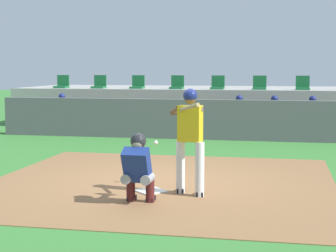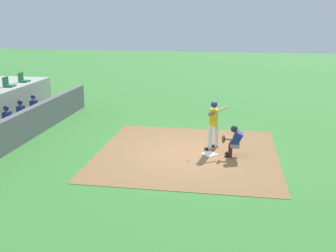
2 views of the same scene
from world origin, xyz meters
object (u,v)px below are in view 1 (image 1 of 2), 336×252
(batter_at_plate, at_px, (190,134))
(dugout_player_2, at_px, (274,116))
(dugout_player_0, at_px, (61,112))
(dugout_player_1, at_px, (239,115))
(stadium_seat_5, at_px, (260,86))
(stadium_seat_0, at_px, (62,84))
(stadium_seat_1, at_px, (99,85))
(stadium_seat_2, at_px, (138,85))
(dugout_player_3, at_px, (312,116))
(stadium_seat_6, at_px, (303,86))
(catcher_crouched, at_px, (138,166))
(stadium_seat_4, at_px, (218,85))
(home_plate, at_px, (151,191))
(stadium_seat_3, at_px, (177,85))

(batter_at_plate, xyz_separation_m, dugout_player_2, (1.29, 8.22, -0.36))
(dugout_player_0, distance_m, dugout_player_1, 5.91)
(dugout_player_0, height_order, stadium_seat_5, stadium_seat_5)
(dugout_player_1, distance_m, stadium_seat_0, 7.03)
(stadium_seat_1, xyz_separation_m, stadium_seat_2, (1.44, 0.00, 0.00))
(stadium_seat_1, bearing_deg, dugout_player_3, -15.26)
(dugout_player_3, distance_m, stadium_seat_0, 9.17)
(stadium_seat_6, bearing_deg, catcher_crouched, -104.74)
(dugout_player_2, distance_m, stadium_seat_5, 2.27)
(dugout_player_1, bearing_deg, stadium_seat_0, 163.05)
(stadium_seat_2, relative_size, stadium_seat_4, 1.00)
(dugout_player_0, bearing_deg, dugout_player_2, 0.00)
(dugout_player_0, xyz_separation_m, stadium_seat_6, (7.90, 2.03, 0.86))
(home_plate, xyz_separation_m, stadium_seat_6, (2.89, 10.18, 1.51))
(dugout_player_1, distance_m, stadium_seat_1, 5.68)
(stadium_seat_2, height_order, stadium_seat_3, same)
(dugout_player_0, height_order, dugout_player_2, same)
(home_plate, distance_m, batter_at_plate, 1.23)
(home_plate, xyz_separation_m, dugout_player_0, (-5.01, 8.14, 0.65))
(home_plate, height_order, catcher_crouched, catcher_crouched)
(dugout_player_0, distance_m, stadium_seat_3, 4.19)
(stadium_seat_1, height_order, stadium_seat_3, same)
(catcher_crouched, xyz_separation_m, stadium_seat_3, (-1.44, 11.00, 0.93))
(stadium_seat_2, relative_size, stadium_seat_6, 1.00)
(stadium_seat_3, height_order, stadium_seat_6, same)
(stadium_seat_3, height_order, stadium_seat_4, same)
(dugout_player_0, bearing_deg, home_plate, -58.41)
(dugout_player_0, bearing_deg, dugout_player_1, 0.00)
(catcher_crouched, xyz_separation_m, dugout_player_0, (-5.00, 8.96, 0.07))
(stadium_seat_0, height_order, stadium_seat_1, same)
(stadium_seat_2, xyz_separation_m, stadium_seat_4, (2.89, 0.00, 0.00))
(dugout_player_2, relative_size, dugout_player_3, 1.00)
(home_plate, relative_size, dugout_player_1, 0.34)
(batter_at_plate, relative_size, dugout_player_2, 1.39)
(home_plate, relative_size, stadium_seat_5, 0.92)
(stadium_seat_5, xyz_separation_m, stadium_seat_6, (1.44, 0.00, 0.00))
(home_plate, xyz_separation_m, dugout_player_3, (3.12, 8.14, 0.65))
(dugout_player_2, xyz_separation_m, dugout_player_3, (1.14, 0.00, 0.00))
(dugout_player_3, relative_size, stadium_seat_4, 2.71)
(home_plate, bearing_deg, stadium_seat_0, 119.58)
(stadium_seat_6, bearing_deg, dugout_player_0, -165.55)
(dugout_player_2, bearing_deg, stadium_seat_1, 162.14)
(home_plate, relative_size, dugout_player_0, 0.34)
(dugout_player_3, bearing_deg, dugout_player_0, 180.00)
(batter_at_plate, relative_size, dugout_player_3, 1.39)
(catcher_crouched, bearing_deg, batter_at_plate, 46.86)
(home_plate, height_order, batter_at_plate, batter_at_plate)
(home_plate, bearing_deg, stadium_seat_2, 105.84)
(home_plate, relative_size, stadium_seat_2, 0.92)
(dugout_player_0, bearing_deg, stadium_seat_3, 29.72)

